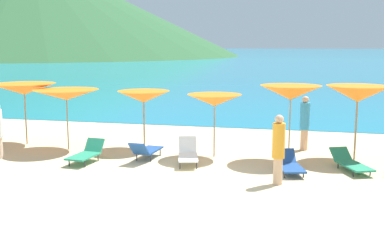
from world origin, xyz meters
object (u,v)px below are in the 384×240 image
umbrella_2 (66,95)px  lounge_chair_8 (188,153)px  lounge_chair_0 (146,150)px  umbrella_3 (144,97)px  lounge_chair_1 (289,164)px  beachgoer_1 (305,121)px  lounge_chair_2 (86,153)px  beachgoer_3 (278,147)px  umbrella_1 (24,89)px  umbrella_5 (291,93)px  umbrella_4 (214,100)px  umbrella_6 (358,94)px  lounge_chair_3 (351,162)px

umbrella_2 → lounge_chair_8: (4.52, -1.01, -1.57)m
lounge_chair_0 → umbrella_3: bearing=-65.1°
lounge_chair_1 → lounge_chair_8: 3.05m
lounge_chair_1 → beachgoer_1: (0.41, 3.08, 0.76)m
beachgoer_1 → lounge_chair_8: bearing=96.4°
lounge_chair_2 → beachgoer_3: beachgoer_3 is taller
umbrella_3 → umbrella_1: bearing=-176.9°
umbrella_5 → lounge_chair_0: (-4.39, -0.99, -1.82)m
beachgoer_1 → umbrella_4: bearing=87.8°
umbrella_6 → lounge_chair_1: size_ratio=1.52×
umbrella_1 → umbrella_5: (9.40, -0.27, 0.12)m
umbrella_6 → lounge_chair_1: umbrella_6 is taller
umbrella_4 → lounge_chair_3: umbrella_4 is taller
umbrella_1 → umbrella_5: 9.41m
lounge_chair_2 → umbrella_2: bearing=138.2°
umbrella_5 → umbrella_3: bearing=174.1°
lounge_chair_2 → lounge_chair_3: bearing=11.7°
lounge_chair_0 → beachgoer_1: bearing=-147.8°
umbrella_5 → beachgoer_3: (-0.20, -2.70, -1.16)m
lounge_chair_1 → lounge_chair_2: bearing=166.6°
umbrella_3 → lounge_chair_0: size_ratio=1.24×
umbrella_4 → umbrella_6: umbrella_6 is taller
umbrella_4 → beachgoer_3: (2.17, -2.62, -0.87)m
umbrella_1 → lounge_chair_0: umbrella_1 is taller
lounge_chair_2 → umbrella_4: bearing=29.0°
lounge_chair_1 → lounge_chair_8: (-3.04, 0.26, 0.09)m
lounge_chair_2 → lounge_chair_8: bearing=14.5°
lounge_chair_3 → beachgoer_1: 2.87m
lounge_chair_0 → beachgoer_1: (4.86, 2.60, 0.68)m
umbrella_3 → lounge_chair_3: (6.74, -1.33, -1.60)m
lounge_chair_3 → umbrella_5: bearing=131.9°
umbrella_1 → umbrella_2: umbrella_1 is taller
umbrella_6 → umbrella_4: bearing=-171.4°
umbrella_4 → lounge_chair_0: 2.69m
lounge_chair_8 → lounge_chair_0: bearing=156.3°
lounge_chair_0 → lounge_chair_2: (-1.69, -0.73, -0.03)m
umbrella_1 → lounge_chair_8: 6.81m
umbrella_1 → lounge_chair_1: 9.78m
umbrella_3 → beachgoer_3: (4.76, -3.21, -0.85)m
lounge_chair_2 → lounge_chair_3: lounge_chair_2 is taller
umbrella_4 → lounge_chair_1: umbrella_4 is taller
umbrella_4 → lounge_chair_0: bearing=-155.7°
umbrella_6 → lounge_chair_3: 2.34m
umbrella_6 → lounge_chair_8: 5.59m
umbrella_2 → umbrella_3: 2.63m
umbrella_1 → lounge_chair_3: size_ratio=1.33×
umbrella_6 → beachgoer_1: (-1.56, 1.02, -1.09)m
umbrella_3 → umbrella_4: size_ratio=1.00×
beachgoer_1 → umbrella_6: bearing=-156.2°
umbrella_5 → lounge_chair_8: 3.68m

